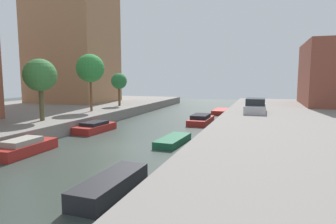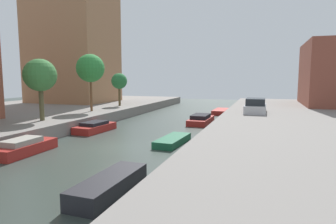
# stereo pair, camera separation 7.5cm
# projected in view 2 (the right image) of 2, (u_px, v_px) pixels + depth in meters

# --- Properties ---
(ground_plane) EXTENTS (84.00, 84.00, 0.00)m
(ground_plane) POSITION_uv_depth(u_px,v_px,m) (114.00, 148.00, 17.56)
(ground_plane) COLOR #333D38
(street_tree_3) EXTENTS (2.43, 2.43, 4.64)m
(street_tree_3) POSITION_uv_depth(u_px,v_px,m) (40.00, 76.00, 21.55)
(street_tree_3) COLOR brown
(street_tree_3) RESTS_ON quay_left
(street_tree_4) EXTENTS (2.69, 2.69, 5.49)m
(street_tree_4) POSITION_uv_depth(u_px,v_px,m) (90.00, 68.00, 27.70)
(street_tree_4) COLOR brown
(street_tree_4) RESTS_ON quay_left
(street_tree_5) EXTENTS (1.82, 1.82, 3.76)m
(street_tree_5) POSITION_uv_depth(u_px,v_px,m) (119.00, 81.00, 33.30)
(street_tree_5) COLOR brown
(street_tree_5) RESTS_ON quay_left
(parked_car) EXTENTS (1.92, 4.39, 1.35)m
(parked_car) POSITION_uv_depth(u_px,v_px,m) (256.00, 107.00, 26.85)
(parked_car) COLOR #B7B7BC
(parked_car) RESTS_ON quay_right
(moored_boat_left_2) EXTENTS (1.50, 3.78, 0.90)m
(moored_boat_left_2) POSITION_uv_depth(u_px,v_px,m) (24.00, 147.00, 16.04)
(moored_boat_left_2) COLOR maroon
(moored_boat_left_2) RESTS_ON ground_plane
(moored_boat_left_3) EXTENTS (1.83, 3.83, 0.81)m
(moored_boat_left_3) POSITION_uv_depth(u_px,v_px,m) (95.00, 127.00, 22.76)
(moored_boat_left_3) COLOR maroon
(moored_boat_left_3) RESTS_ON ground_plane
(moored_boat_right_2) EXTENTS (1.33, 3.84, 0.65)m
(moored_boat_right_2) POSITION_uv_depth(u_px,v_px,m) (110.00, 185.00, 10.54)
(moored_boat_right_2) COLOR #232328
(moored_boat_right_2) RESTS_ON ground_plane
(moored_boat_right_3) EXTENTS (1.51, 3.75, 0.44)m
(moored_boat_right_3) POSITION_uv_depth(u_px,v_px,m) (173.00, 140.00, 18.52)
(moored_boat_right_3) COLOR #195638
(moored_boat_right_3) RESTS_ON ground_plane
(moored_boat_right_4) EXTENTS (1.74, 4.52, 0.87)m
(moored_boat_right_4) POSITION_uv_depth(u_px,v_px,m) (201.00, 120.00, 26.77)
(moored_boat_right_4) COLOR maroon
(moored_boat_right_4) RESTS_ON ground_plane
(moored_boat_right_5) EXTENTS (1.67, 4.20, 0.52)m
(moored_boat_right_5) POSITION_uv_depth(u_px,v_px,m) (221.00, 111.00, 34.17)
(moored_boat_right_5) COLOR maroon
(moored_boat_right_5) RESTS_ON ground_plane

